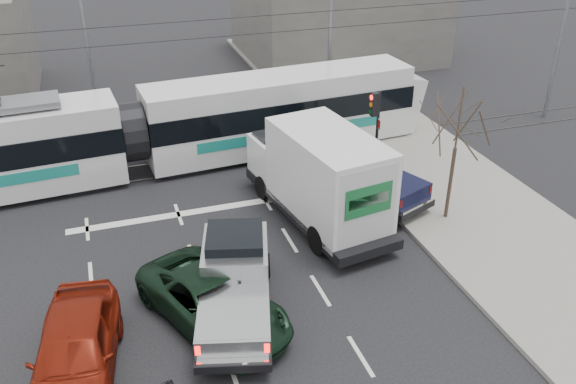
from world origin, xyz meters
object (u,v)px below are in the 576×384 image
object	(u,v)px
street_lamp_far	(80,23)
tram	(131,133)
navy_pickup	(361,171)
traffic_signal	(375,116)
box_truck	(319,176)
green_car	(213,302)
red_car	(75,351)
street_lamp_near	(327,15)
bare_tree	(459,124)
silver_pickup	(235,277)

from	to	relation	value
street_lamp_far	tram	bearing A→B (deg)	-77.32
street_lamp_far	navy_pickup	size ratio (longest dim) A/B	1.64
traffic_signal	box_truck	distance (m)	4.25
traffic_signal	green_car	size ratio (longest dim) A/B	0.69
navy_pickup	red_car	size ratio (longest dim) A/B	1.09
green_car	box_truck	bearing A→B (deg)	19.87
traffic_signal	street_lamp_near	bearing A→B (deg)	83.59
bare_tree	tram	world-z (taller)	tram
street_lamp_far	red_car	xyz separation A→B (m)	(-1.26, -17.38, -4.25)
box_truck	green_car	world-z (taller)	box_truck
tram	silver_pickup	bearing A→B (deg)	-83.33
box_truck	navy_pickup	size ratio (longest dim) A/B	1.37
street_lamp_near	tram	bearing A→B (deg)	-158.44
traffic_signal	box_truck	size ratio (longest dim) A/B	0.48
tram	street_lamp_far	bearing A→B (deg)	98.40
box_truck	street_lamp_near	bearing A→B (deg)	58.41
red_car	traffic_signal	bearing A→B (deg)	41.93
street_lamp_far	street_lamp_near	bearing A→B (deg)	-9.87
street_lamp_near	box_truck	xyz separation A→B (m)	(-4.16, -9.98, -3.33)
navy_pickup	bare_tree	bearing A→B (deg)	-72.92
box_truck	navy_pickup	world-z (taller)	box_truck
street_lamp_near	bare_tree	bearing A→B (deg)	-88.58
street_lamp_near	box_truck	world-z (taller)	street_lamp_near
tram	box_truck	world-z (taller)	tram
silver_pickup	bare_tree	bearing A→B (deg)	30.93
traffic_signal	street_lamp_far	bearing A→B (deg)	138.28
street_lamp_near	box_truck	distance (m)	11.31
bare_tree	street_lamp_far	bearing A→B (deg)	131.12
bare_tree	navy_pickup	world-z (taller)	bare_tree
street_lamp_near	navy_pickup	size ratio (longest dim) A/B	1.64
street_lamp_near	green_car	bearing A→B (deg)	-122.10
tram	red_car	distance (m)	11.71
bare_tree	silver_pickup	world-z (taller)	bare_tree
box_truck	navy_pickup	xyz separation A→B (m)	(2.22, 1.20, -0.71)
street_lamp_far	green_car	world-z (taller)	street_lamp_far
street_lamp_near	street_lamp_far	world-z (taller)	same
street_lamp_far	tram	distance (m)	6.98
silver_pickup	red_car	xyz separation A→B (m)	(-4.52, -1.51, -0.17)
street_lamp_near	red_car	size ratio (longest dim) A/B	1.79
bare_tree	green_car	distance (m)	10.23
street_lamp_near	silver_pickup	bearing A→B (deg)	-120.71
tram	red_car	size ratio (longest dim) A/B	5.06
street_lamp_near	tram	distance (m)	11.39
street_lamp_far	bare_tree	bearing A→B (deg)	-48.88
silver_pickup	navy_pickup	world-z (taller)	navy_pickup
box_truck	street_lamp_far	bearing A→B (deg)	112.54
box_truck	green_car	size ratio (longest dim) A/B	1.43
street_lamp_far	tram	world-z (taller)	street_lamp_far
street_lamp_far	traffic_signal	bearing A→B (deg)	-41.72
box_truck	bare_tree	bearing A→B (deg)	-27.82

